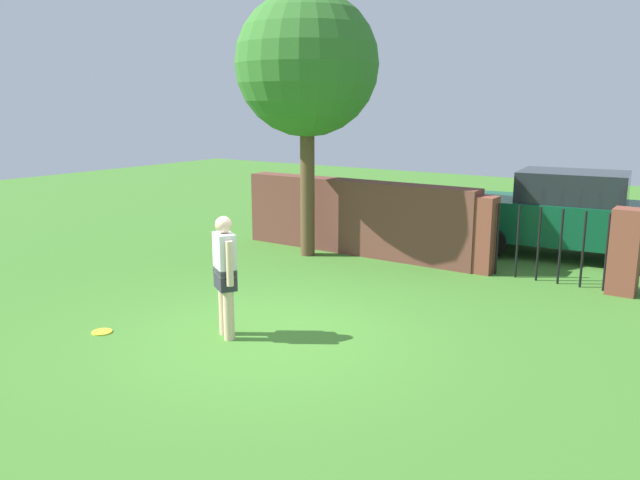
{
  "coord_description": "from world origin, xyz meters",
  "views": [
    {
      "loc": [
        5.05,
        -6.1,
        3.01
      ],
      "look_at": [
        -0.2,
        1.53,
        1.0
      ],
      "focal_mm": 35.17,
      "sensor_mm": 36.0,
      "label": 1
    }
  ],
  "objects_px": {
    "tree": "(307,66)",
    "person": "(225,271)",
    "car": "(570,214)",
    "frisbee_yellow": "(102,332)"
  },
  "relations": [
    {
      "from": "tree",
      "to": "person",
      "type": "height_order",
      "value": "tree"
    },
    {
      "from": "person",
      "to": "car",
      "type": "height_order",
      "value": "car"
    },
    {
      "from": "tree",
      "to": "car",
      "type": "distance_m",
      "value": 6.0
    },
    {
      "from": "person",
      "to": "frisbee_yellow",
      "type": "bearing_deg",
      "value": -119.23
    },
    {
      "from": "tree",
      "to": "person",
      "type": "xyz_separation_m",
      "value": [
        1.81,
        -4.35,
        -2.84
      ]
    },
    {
      "from": "car",
      "to": "frisbee_yellow",
      "type": "bearing_deg",
      "value": 56.55
    },
    {
      "from": "person",
      "to": "frisbee_yellow",
      "type": "relative_size",
      "value": 6.0
    },
    {
      "from": "tree",
      "to": "person",
      "type": "distance_m",
      "value": 5.51
    },
    {
      "from": "tree",
      "to": "car",
      "type": "height_order",
      "value": "tree"
    },
    {
      "from": "tree",
      "to": "frisbee_yellow",
      "type": "relative_size",
      "value": 19.07
    }
  ]
}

